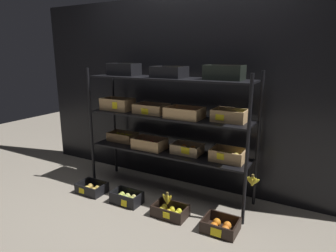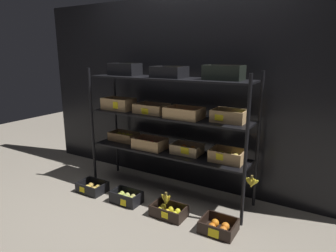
{
  "view_description": "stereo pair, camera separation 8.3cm",
  "coord_description": "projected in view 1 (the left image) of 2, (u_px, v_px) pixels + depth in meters",
  "views": [
    {
      "loc": [
        1.53,
        -2.74,
        1.58
      ],
      "look_at": [
        0.0,
        0.0,
        0.8
      ],
      "focal_mm": 31.45,
      "sensor_mm": 36.0,
      "label": 1
    },
    {
      "loc": [
        1.6,
        -2.7,
        1.58
      ],
      "look_at": [
        0.0,
        0.0,
        0.8
      ],
      "focal_mm": 31.45,
      "sensor_mm": 36.0,
      "label": 2
    }
  ],
  "objects": [
    {
      "name": "ground_plane",
      "position": [
        168.0,
        193.0,
        3.42
      ],
      "size": [
        10.0,
        10.0,
        0.0
      ],
      "primitive_type": "plane",
      "color": "gray"
    },
    {
      "name": "storefront_wall",
      "position": [
        185.0,
        94.0,
        3.51
      ],
      "size": [
        4.26,
        0.12,
        2.21
      ],
      "primitive_type": "cube",
      "color": "black",
      "rests_on": "ground_plane"
    },
    {
      "name": "display_rack",
      "position": [
        168.0,
        116.0,
        3.21
      ],
      "size": [
        1.99,
        0.46,
        1.47
      ],
      "color": "black",
      "rests_on": "ground_plane"
    },
    {
      "name": "crate_ground_apple_gold",
      "position": [
        92.0,
        189.0,
        3.42
      ],
      "size": [
        0.32,
        0.24,
        0.12
      ],
      "color": "black",
      "rests_on": "ground_plane"
    },
    {
      "name": "crate_ground_pear",
      "position": [
        127.0,
        198.0,
        3.17
      ],
      "size": [
        0.32,
        0.21,
        0.13
      ],
      "color": "black",
      "rests_on": "ground_plane"
    },
    {
      "name": "crate_ground_lemon",
      "position": [
        170.0,
        212.0,
        2.92
      ],
      "size": [
        0.34,
        0.23,
        0.12
      ],
      "color": "black",
      "rests_on": "ground_plane"
    },
    {
      "name": "crate_ground_orange",
      "position": [
        221.0,
        226.0,
        2.68
      ],
      "size": [
        0.31,
        0.27,
        0.12
      ],
      "color": "black",
      "rests_on": "ground_plane"
    },
    {
      "name": "banana_bunch_loose",
      "position": [
        167.0,
        199.0,
        2.91
      ],
      "size": [
        0.12,
        0.04,
        0.13
      ],
      "color": "brown",
      "rests_on": "crate_ground_lemon"
    }
  ]
}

